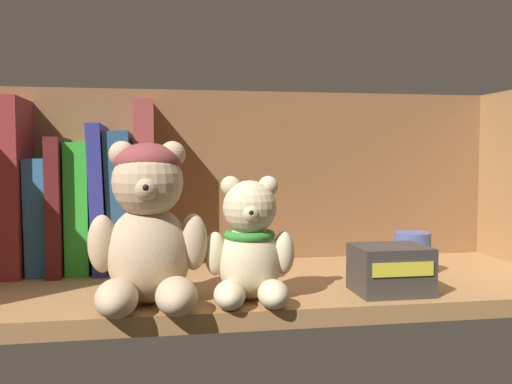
% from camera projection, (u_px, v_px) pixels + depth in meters
% --- Properties ---
extents(shelf_board, '(0.76, 0.28, 0.02)m').
position_uv_depth(shelf_board, '(259.00, 288.00, 0.71)').
color(shelf_board, '#9E7042').
rests_on(shelf_board, ground).
extents(shelf_back_panel, '(0.79, 0.01, 0.27)m').
position_uv_depth(shelf_back_panel, '(241.00, 183.00, 0.85)').
color(shelf_back_panel, brown).
rests_on(shelf_back_panel, ground).
extents(book_2, '(0.03, 0.14, 0.23)m').
position_uv_depth(book_2, '(19.00, 186.00, 0.76)').
color(book_2, maroon).
rests_on(book_2, shelf_board).
extents(book_3, '(0.03, 0.12, 0.15)m').
position_uv_depth(book_3, '(43.00, 215.00, 0.77)').
color(book_3, teal).
rests_on(book_3, shelf_board).
extents(book_4, '(0.02, 0.15, 0.18)m').
position_uv_depth(book_4, '(62.00, 204.00, 0.77)').
color(book_4, '#5B1B1B').
rests_on(book_4, shelf_board).
extents(book_5, '(0.03, 0.12, 0.17)m').
position_uv_depth(book_5, '(81.00, 206.00, 0.78)').
color(book_5, green).
rests_on(book_5, shelf_board).
extents(book_6, '(0.02, 0.14, 0.20)m').
position_uv_depth(book_6, '(101.00, 197.00, 0.78)').
color(book_6, navy).
rests_on(book_6, shelf_board).
extents(book_7, '(0.04, 0.12, 0.19)m').
position_uv_depth(book_7, '(122.00, 200.00, 0.78)').
color(book_7, '#295177').
rests_on(book_7, shelf_board).
extents(book_8, '(0.03, 0.10, 0.23)m').
position_uv_depth(book_8, '(145.00, 185.00, 0.79)').
color(book_8, '#9E3F3F').
rests_on(book_8, shelf_board).
extents(teddy_bear_larger, '(0.12, 0.13, 0.17)m').
position_uv_depth(teddy_bear_larger, '(148.00, 228.00, 0.59)').
color(teddy_bear_larger, tan).
rests_on(teddy_bear_larger, shelf_board).
extents(teddy_bear_smaller, '(0.10, 0.10, 0.13)m').
position_uv_depth(teddy_bear_smaller, '(250.00, 248.00, 0.61)').
color(teddy_bear_smaller, beige).
rests_on(teddy_bear_smaller, shelf_board).
extents(pillar_candle, '(0.05, 0.05, 0.06)m').
position_uv_depth(pillar_candle, '(412.00, 253.00, 0.74)').
color(pillar_candle, '#4C5B99').
rests_on(pillar_candle, shelf_board).
extents(small_product_box, '(0.08, 0.07, 0.05)m').
position_uv_depth(small_product_box, '(390.00, 269.00, 0.64)').
color(small_product_box, '#38332D').
rests_on(small_product_box, shelf_board).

